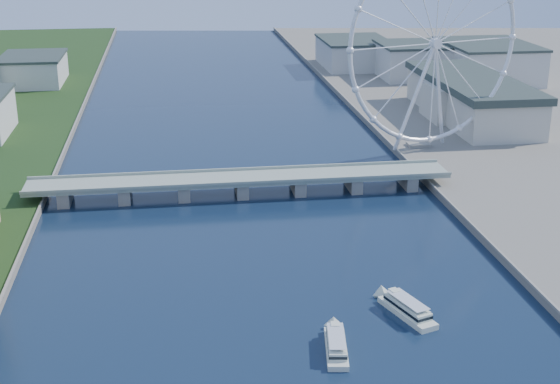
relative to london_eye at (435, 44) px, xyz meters
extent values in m
cube|color=gray|center=(-119.98, -55.08, -59.02)|extent=(220.00, 22.00, 2.00)
cube|color=gray|center=(-209.98, -55.08, -63.77)|extent=(6.00, 20.00, 7.50)
cube|color=gray|center=(-179.98, -55.08, -63.77)|extent=(6.00, 20.00, 7.50)
cube|color=gray|center=(-149.98, -55.08, -63.77)|extent=(6.00, 20.00, 7.50)
cube|color=gray|center=(-119.98, -55.08, -63.77)|extent=(6.00, 20.00, 7.50)
cube|color=gray|center=(-89.98, -55.08, -63.77)|extent=(6.00, 20.00, 7.50)
cube|color=gray|center=(-59.98, -55.08, -63.77)|extent=(6.00, 20.00, 7.50)
cube|color=gray|center=(-29.98, -55.08, -63.77)|extent=(6.00, 20.00, 7.50)
torus|color=silver|center=(0.02, -0.08, 0.48)|extent=(113.60, 39.12, 118.60)
cylinder|color=silver|center=(0.02, -0.08, 0.48)|extent=(7.25, 6.61, 6.00)
cube|color=gray|center=(-2.98, 9.92, -63.52)|extent=(14.00, 10.00, 2.00)
cube|color=beige|center=(-269.98, 244.92, -53.52)|extent=(50.00, 70.00, 22.00)
cube|color=beige|center=(60.02, 224.92, -50.52)|extent=(60.00, 60.00, 28.00)
cube|color=beige|center=(120.02, 204.92, -49.52)|extent=(70.00, 90.00, 30.00)
cube|color=beige|center=(20.02, 284.92, -52.52)|extent=(60.00, 80.00, 24.00)
camera|label=1|loc=(-154.12, -439.70, 69.95)|focal=50.00mm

